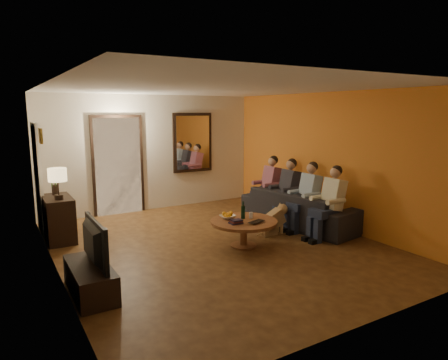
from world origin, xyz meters
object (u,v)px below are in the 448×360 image
coffee_table (244,233)px  person_c (287,193)px  sofa (300,208)px  dog (273,219)px  table_lamp (58,184)px  wine_bottle (243,210)px  person_a (330,205)px  laptop (259,223)px  bowl (228,217)px  tv_stand (90,279)px  dresser (59,219)px  person_b (307,199)px  tv (88,243)px  person_d (269,189)px

coffee_table → person_c: bearing=27.0°
sofa → dog: 0.84m
table_lamp → wine_bottle: size_ratio=1.74×
person_a → laptop: 1.46m
laptop → sofa: bearing=7.6°
person_c → wine_bottle: 1.65m
table_lamp → dog: table_lamp is taller
bowl → coffee_table: bearing=-50.7°
person_a → dog: 1.05m
tv_stand → bowl: bearing=16.7°
dresser → person_b: size_ratio=0.73×
dresser → sofa: size_ratio=0.36×
dresser → tv: 2.43m
dresser → bowl: 2.95m
dresser → dog: bearing=-25.1°
person_a → person_b: same height
sofa → laptop: sofa is taller
coffee_table → person_d: bearing=41.8°
wine_bottle → laptop: size_ratio=0.94×
dresser → person_a: 4.76m
person_c → coffee_table: bearing=-153.0°
laptop → table_lamp: bearing=125.2°
tv → person_b: (4.15, 0.69, -0.05)m
person_c → bowl: size_ratio=4.63×
dresser → coffee_table: bearing=-36.2°
person_b → tv_stand: bearing=-170.5°
person_d → wine_bottle: (-1.50, -1.29, 0.01)m
tv → laptop: 2.72m
dresser → bowl: bearing=-34.9°
person_a → wine_bottle: 1.59m
person_d → laptop: (-1.45, -1.67, -0.14)m
tv → coffee_table: (2.60, 0.51, -0.42)m
tv → coffee_table: 2.68m
person_d → coffee_table: size_ratio=1.08×
sofa → person_c: 0.40m
person_d → person_b: bearing=-90.0°
person_d → tv: bearing=-155.5°
dog → person_d: bearing=55.5°
person_a → dog: (-0.71, 0.71, -0.32)m
table_lamp → wine_bottle: (2.65, -1.59, -0.44)m
tv → coffee_table: bearing=-79.0°
person_c → wine_bottle: size_ratio=3.87×
wine_bottle → dresser: bearing=145.7°
person_d → bowl: size_ratio=4.63×
wine_bottle → tv_stand: bearing=-167.1°
coffee_table → bowl: (-0.18, 0.22, 0.26)m
dresser → tv: tv is taller
bowl → wine_bottle: size_ratio=0.84×
table_lamp → tv: 2.23m
person_c → tv: bearing=-162.7°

